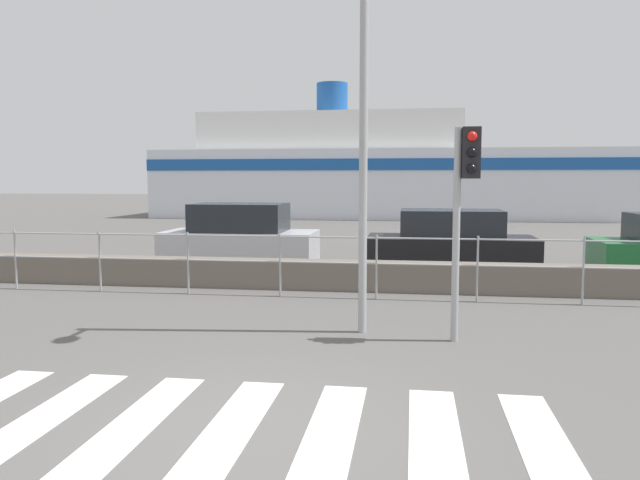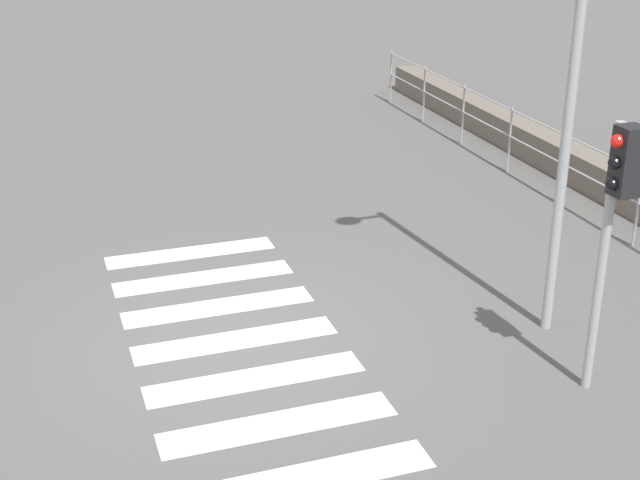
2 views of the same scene
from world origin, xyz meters
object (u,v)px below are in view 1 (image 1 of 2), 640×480
(traffic_light_far, at_px, (465,185))
(parked_car_black, at_px, (451,244))
(parked_car_silver, at_px, (240,239))
(streetlamp, at_px, (363,65))
(ferry_boat, at_px, (375,173))

(traffic_light_far, distance_m, parked_car_black, 7.14)
(traffic_light_far, relative_size, parked_car_silver, 0.74)
(streetlamp, xyz_separation_m, parked_car_black, (1.64, 6.79, -3.16))
(traffic_light_far, height_order, streetlamp, streetlamp)
(streetlamp, bearing_deg, parked_car_silver, 118.56)
(traffic_light_far, bearing_deg, ferry_boat, 95.91)
(parked_car_black, bearing_deg, ferry_boat, 98.53)
(streetlamp, bearing_deg, parked_car_black, 76.40)
(streetlamp, height_order, parked_car_silver, streetlamp)
(traffic_light_far, xyz_separation_m, ferry_boat, (-2.89, 27.86, 0.39))
(ferry_boat, height_order, parked_car_silver, ferry_boat)
(parked_car_black, bearing_deg, parked_car_silver, -180.00)
(streetlamp, distance_m, parked_car_silver, 8.33)
(ferry_boat, distance_m, parked_car_silver, 21.09)
(parked_car_silver, bearing_deg, traffic_light_far, -53.87)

